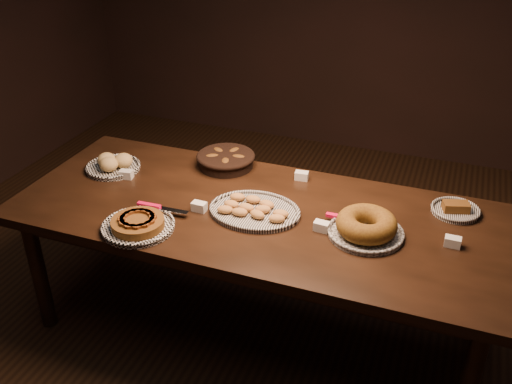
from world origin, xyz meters
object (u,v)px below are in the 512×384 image
(buffet_table, at_px, (255,222))
(apple_tart_plate, at_px, (138,224))
(bundt_cake_plate, at_px, (366,227))
(madeleine_platter, at_px, (254,210))

(buffet_table, xyz_separation_m, apple_tart_plate, (-0.45, -0.35, 0.10))
(apple_tart_plate, bearing_deg, bundt_cake_plate, 18.70)
(bundt_cake_plate, bearing_deg, apple_tart_plate, -167.35)
(madeleine_platter, xyz_separation_m, bundt_cake_plate, (0.54, 0.00, 0.03))
(apple_tart_plate, relative_size, bundt_cake_plate, 0.94)
(buffet_table, relative_size, madeleine_platter, 5.39)
(buffet_table, xyz_separation_m, madeleine_platter, (0.01, -0.03, 0.09))
(madeleine_platter, distance_m, bundt_cake_plate, 0.54)
(apple_tart_plate, distance_m, bundt_cake_plate, 1.04)
(buffet_table, height_order, madeleine_platter, madeleine_platter)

